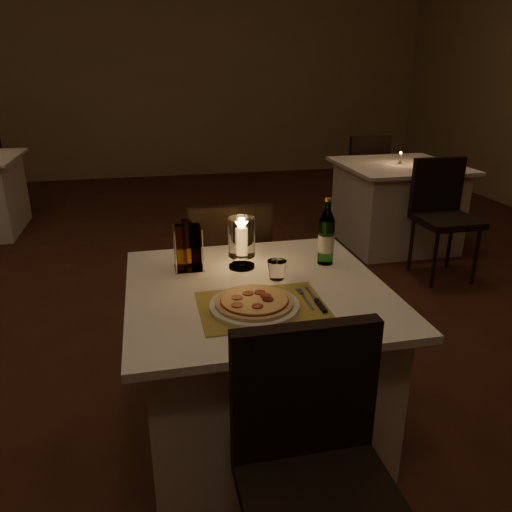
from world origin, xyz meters
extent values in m
cube|color=#442216|center=(0.00, 0.00, -0.01)|extent=(8.00, 10.00, 0.02)
cube|color=#957F57|center=(0.00, 5.01, 1.50)|extent=(8.00, 0.02, 3.00)
cube|color=white|center=(0.25, -0.79, 0.35)|extent=(0.88, 0.88, 0.71)
cube|color=white|center=(0.25, -0.79, 0.72)|extent=(1.00, 1.00, 0.03)
cube|color=black|center=(0.25, -1.59, 0.46)|extent=(0.42, 0.42, 0.05)
cube|color=black|center=(0.25, -1.40, 0.69)|extent=(0.42, 0.05, 0.42)
cylinder|color=black|center=(0.42, -1.42, 0.22)|extent=(0.03, 0.03, 0.44)
cube|color=black|center=(0.25, 0.01, 0.46)|extent=(0.42, 0.42, 0.05)
cube|color=black|center=(0.25, -0.17, 0.69)|extent=(0.42, 0.05, 0.42)
cylinder|color=black|center=(0.42, 0.18, 0.22)|extent=(0.03, 0.03, 0.44)
cylinder|color=black|center=(0.08, 0.18, 0.22)|extent=(0.03, 0.03, 0.44)
cylinder|color=black|center=(0.42, -0.16, 0.22)|extent=(0.03, 0.03, 0.44)
cylinder|color=black|center=(0.08, -0.16, 0.22)|extent=(0.03, 0.03, 0.44)
cube|color=#A28E38|center=(0.23, -0.97, 0.74)|extent=(0.45, 0.34, 0.00)
cylinder|color=white|center=(0.20, -0.97, 0.75)|extent=(0.32, 0.32, 0.01)
cylinder|color=#D8B77F|center=(0.20, -0.97, 0.76)|extent=(0.28, 0.28, 0.01)
cylinder|color=maroon|center=(0.20, -0.97, 0.77)|extent=(0.24, 0.24, 0.00)
cylinder|color=#EACC7F|center=(0.20, -0.97, 0.77)|extent=(0.24, 0.24, 0.00)
cylinder|color=maroon|center=(0.25, -0.96, 0.78)|extent=(0.04, 0.04, 0.00)
cylinder|color=maroon|center=(0.23, -0.92, 0.78)|extent=(0.04, 0.04, 0.00)
cylinder|color=maroon|center=(0.19, -0.92, 0.78)|extent=(0.04, 0.04, 0.00)
cylinder|color=maroon|center=(0.15, -0.95, 0.78)|extent=(0.04, 0.04, 0.00)
cylinder|color=maroon|center=(0.13, -1.01, 0.78)|extent=(0.04, 0.04, 0.00)
cylinder|color=maroon|center=(0.20, -1.03, 0.78)|extent=(0.04, 0.04, 0.00)
cylinder|color=maroon|center=(0.25, -0.99, 0.78)|extent=(0.04, 0.04, 0.00)
cube|color=silver|center=(0.40, -0.97, 0.75)|extent=(0.01, 0.14, 0.00)
cube|color=silver|center=(0.40, -0.88, 0.75)|extent=(0.02, 0.05, 0.00)
cube|color=black|center=(0.43, -1.02, 0.75)|extent=(0.02, 0.10, 0.01)
cube|color=silver|center=(0.43, -0.91, 0.75)|extent=(0.01, 0.12, 0.00)
cylinder|color=#68B561|center=(0.60, -0.61, 0.84)|extent=(0.07, 0.07, 0.20)
cylinder|color=#68B561|center=(0.60, -0.61, 1.00)|extent=(0.02, 0.02, 0.04)
cylinder|color=gold|center=(0.60, -0.61, 1.03)|extent=(0.03, 0.03, 0.01)
cylinder|color=silver|center=(0.60, -0.61, 0.83)|extent=(0.07, 0.07, 0.07)
cylinder|color=white|center=(0.23, -0.58, 0.75)|extent=(0.11, 0.11, 0.01)
cylinder|color=white|center=(0.23, -0.58, 0.77)|extent=(0.02, 0.02, 0.04)
cylinder|color=white|center=(0.23, -0.58, 0.88)|extent=(0.11, 0.11, 0.16)
cylinder|color=white|center=(0.23, -0.58, 0.86)|extent=(0.03, 0.03, 0.12)
ellipsoid|color=orange|center=(0.23, -0.58, 0.94)|extent=(0.02, 0.02, 0.03)
cube|color=white|center=(0.01, -0.55, 0.74)|extent=(0.12, 0.12, 0.01)
cylinder|color=white|center=(-0.04, -0.61, 0.84)|extent=(0.01, 0.01, 0.18)
cylinder|color=white|center=(0.07, -0.61, 0.84)|extent=(0.01, 0.01, 0.18)
cylinder|color=white|center=(-0.04, -0.50, 0.84)|extent=(0.01, 0.01, 0.18)
cylinder|color=white|center=(0.07, -0.50, 0.84)|extent=(0.01, 0.01, 0.18)
cube|color=#BF8C33|center=(-0.02, -0.58, 0.85)|extent=(0.04, 0.04, 0.20)
cube|color=#3F1E14|center=(0.04, -0.58, 0.85)|extent=(0.04, 0.04, 0.20)
cube|color=#BF8C33|center=(0.01, -0.52, 0.85)|extent=(0.04, 0.04, 0.20)
cylinder|color=black|center=(-1.66, 3.63, 0.22)|extent=(0.03, 0.03, 0.44)
cylinder|color=black|center=(-1.66, 3.29, 0.22)|extent=(0.03, 0.03, 0.44)
cube|color=white|center=(2.04, 1.47, 0.35)|extent=(0.88, 0.88, 0.71)
cube|color=white|center=(2.04, 1.47, 0.72)|extent=(1.00, 1.00, 0.03)
cube|color=black|center=(2.04, 0.67, 0.46)|extent=(0.42, 0.42, 0.05)
cube|color=black|center=(2.04, 0.86, 0.69)|extent=(0.42, 0.05, 0.42)
cylinder|color=black|center=(1.87, 0.50, 0.22)|extent=(0.03, 0.03, 0.44)
cylinder|color=black|center=(2.21, 0.50, 0.22)|extent=(0.03, 0.03, 0.44)
cylinder|color=black|center=(1.87, 0.84, 0.22)|extent=(0.03, 0.03, 0.44)
cylinder|color=black|center=(2.21, 0.84, 0.22)|extent=(0.03, 0.03, 0.44)
cube|color=black|center=(2.04, 2.27, 0.46)|extent=(0.42, 0.42, 0.05)
cube|color=black|center=(2.04, 2.09, 0.69)|extent=(0.42, 0.05, 0.42)
cylinder|color=black|center=(2.21, 2.44, 0.22)|extent=(0.03, 0.03, 0.44)
cylinder|color=black|center=(1.87, 2.44, 0.22)|extent=(0.03, 0.03, 0.44)
cylinder|color=black|center=(2.21, 2.10, 0.22)|extent=(0.03, 0.03, 0.44)
cylinder|color=black|center=(1.87, 2.10, 0.22)|extent=(0.03, 0.03, 0.44)
cylinder|color=white|center=(2.04, 1.47, 0.79)|extent=(0.03, 0.03, 0.09)
ellipsoid|color=orange|center=(2.04, 1.47, 0.84)|extent=(0.01, 0.01, 0.02)
camera|label=1|loc=(-0.13, -2.52, 1.55)|focal=35.00mm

